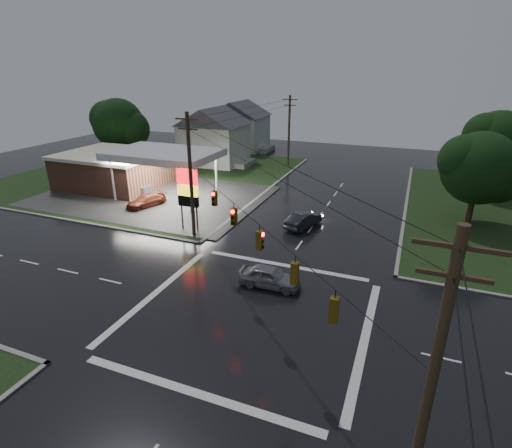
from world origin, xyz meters
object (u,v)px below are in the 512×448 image
at_px(utility_pole_se, 429,394).
at_px(car_north, 303,220).
at_px(utility_pole_n, 289,131).
at_px(utility_pole_nw, 191,175).
at_px(house_near, 214,135).
at_px(car_crossing, 270,277).
at_px(tree_nw_behind, 119,124).
at_px(pylon_sign, 188,189).
at_px(tree_ne_far, 499,142).
at_px(car_pump, 146,201).
at_px(gas_station, 121,168).
at_px(house_far, 240,125).
at_px(tree_ne_near, 481,169).

distance_m(utility_pole_se, car_north, 27.24).
height_order(utility_pole_se, utility_pole_n, utility_pole_se).
bearing_deg(utility_pole_nw, house_near, 113.37).
distance_m(car_north, car_crossing, 11.62).
height_order(house_near, tree_nw_behind, tree_nw_behind).
bearing_deg(pylon_sign, tree_ne_far, 40.35).
bearing_deg(car_pump, tree_ne_far, 48.78).
relative_size(tree_nw_behind, car_crossing, 2.28).
relative_size(car_north, car_pump, 0.97).
bearing_deg(gas_station, car_pump, -35.22).
height_order(utility_pole_nw, house_far, utility_pole_nw).
relative_size(house_near, tree_ne_near, 1.23).
bearing_deg(utility_pole_se, car_north, 112.62).
relative_size(house_near, tree_ne_far, 1.13).
relative_size(utility_pole_se, house_far, 1.00).
bearing_deg(utility_pole_nw, car_crossing, -31.91).
distance_m(utility_pole_nw, tree_nw_behind, 31.82).
bearing_deg(car_pump, tree_nw_behind, 155.15).
distance_m(utility_pole_nw, tree_ne_near, 26.74).
height_order(tree_nw_behind, tree_ne_far, tree_nw_behind).
distance_m(pylon_sign, tree_nw_behind, 30.49).
height_order(gas_station, house_far, house_far).
bearing_deg(tree_nw_behind, tree_ne_far, 4.49).
height_order(tree_ne_near, tree_ne_far, tree_ne_far).
height_order(tree_nw_behind, tree_ne_near, tree_nw_behind).
bearing_deg(gas_station, car_crossing, -32.11).
distance_m(pylon_sign, car_pump, 9.50).
bearing_deg(house_near, car_north, -45.88).
distance_m(tree_ne_far, car_pump, 40.89).
height_order(tree_ne_far, car_crossing, tree_ne_far).
distance_m(utility_pole_n, house_near, 11.67).
relative_size(utility_pole_nw, tree_ne_far, 1.12).
bearing_deg(utility_pole_n, pylon_sign, -92.08).
relative_size(car_crossing, car_pump, 0.96).
relative_size(car_north, car_crossing, 1.02).
relative_size(utility_pole_n, house_near, 0.95).
bearing_deg(tree_ne_far, gas_station, -161.54).
distance_m(tree_ne_near, car_crossing, 23.71).
distance_m(pylon_sign, utility_pole_se, 28.34).
distance_m(house_far, tree_nw_behind, 21.65).
xyz_separation_m(house_near, car_pump, (2.54, -21.43, -3.74)).
bearing_deg(car_pump, utility_pole_se, -20.64).
height_order(tree_ne_near, car_pump, tree_ne_near).
xyz_separation_m(pylon_sign, utility_pole_n, (1.00, 27.50, 1.46)).
relative_size(house_far, car_north, 2.47).
xyz_separation_m(gas_station, pylon_sign, (15.18, -9.20, 1.46)).
bearing_deg(pylon_sign, car_crossing, -33.37).
height_order(gas_station, utility_pole_n, utility_pole_n).
xyz_separation_m(house_near, tree_ne_far, (38.10, -2.01, 1.77)).
relative_size(house_far, tree_ne_near, 1.23).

